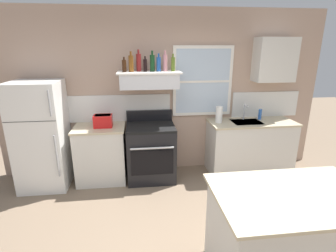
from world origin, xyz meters
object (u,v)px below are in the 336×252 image
Objects in this scene: bottle_red_label_wine at (139,62)px; bottle_olive_oil_square at (173,64)px; stove_range at (151,152)px; dish_soap_bottle at (260,114)px; bottle_brown_stout at (124,66)px; bottle_balsamic_dark at (145,65)px; refrigerator at (42,136)px; paper_towel_roll at (219,115)px; bottle_rose_pink at (165,63)px; bottle_blue_liqueur at (159,64)px; kitchen_island at (289,237)px; bottle_dark_green_wine at (152,63)px; toaster at (103,121)px; bottle_amber_wine at (131,63)px.

bottle_olive_oil_square is at bearing -6.34° from bottle_red_label_wine.
stove_range and dish_soap_bottle have the same top height.
bottle_balsamic_dark is at bearing 3.96° from bottle_brown_stout.
paper_towel_roll is at bearing 1.24° from refrigerator.
bottle_rose_pink reaches higher than bottle_balsamic_dark.
bottle_brown_stout is 0.82× the size of bottle_blue_liqueur.
bottle_blue_liqueur is 1.27m from paper_towel_roll.
bottle_blue_liqueur reaches higher than bottle_brown_stout.
bottle_rose_pink is 1.69× the size of dish_soap_bottle.
refrigerator is 6.31× the size of bottle_olive_oil_square.
kitchen_island is at bearing -68.66° from bottle_rose_pink.
bottle_red_label_wine reaches higher than bottle_dark_green_wine.
bottle_blue_liqueur is 0.22m from bottle_olive_oil_square.
bottle_blue_liqueur is at bearing 178.34° from paper_towel_roll.
paper_towel_roll is (0.98, -0.03, -0.81)m from bottle_blue_liqueur.
toaster is 0.92× the size of bottle_red_label_wine.
bottle_balsamic_dark is 0.85× the size of bottle_blue_liqueur.
bottle_blue_liqueur is at bearing -178.92° from bottle_olive_oil_square.
refrigerator reaches higher than dish_soap_bottle.
bottle_amber_wine is at bearing 179.55° from paper_towel_roll.
bottle_olive_oil_square is (0.31, -0.01, -0.02)m from bottle_dark_green_wine.
stove_range is 3.39× the size of bottle_red_label_wine.
bottle_olive_oil_square reaches higher than bottle_brown_stout.
bottle_amber_wine is at bearing 2.75° from toaster.
refrigerator is 6.06× the size of paper_towel_roll.
bottle_balsamic_dark is 0.16× the size of kitchen_island.
paper_towel_roll reaches higher than kitchen_island.
bottle_brown_stout is at bearing -176.04° from bottle_balsamic_dark.
refrigerator is 0.94m from toaster.
bottle_olive_oil_square is (1.10, 0.04, 0.85)m from toaster.
bottle_brown_stout is 0.80× the size of paper_towel_roll.
dish_soap_bottle is (1.88, 0.14, 0.54)m from stove_range.
bottle_blue_liqueur is at bearing 24.15° from stove_range.
toaster is 0.98× the size of bottle_dark_green_wine.
stove_range is 1.44m from bottle_rose_pink.
kitchen_island is (1.86, -2.15, -0.55)m from toaster.
toaster is 2.61m from dish_soap_bottle.
bottle_amber_wine reaches higher than refrigerator.
bottle_amber_wine is 0.92× the size of bottle_red_label_wine.
refrigerator is at bearing -179.20° from stove_range.
bottle_rose_pink is 1.20m from paper_towel_roll.
bottle_olive_oil_square is (0.22, 0.00, -0.00)m from bottle_blue_liqueur.
dish_soap_bottle is at bearing 2.45° from toaster.
refrigerator is 2.27m from bottle_olive_oil_square.
bottle_amber_wine is at bearing -172.93° from bottle_rose_pink.
bottle_dark_green_wine is at bearing 178.13° from bottle_olive_oil_square.
bottle_red_label_wine reaches higher than bottle_brown_stout.
bottle_balsamic_dark is 0.74× the size of bottle_dark_green_wine.
bottle_balsamic_dark is at bearing 118.04° from kitchen_island.
bottle_blue_liqueur is (0.20, -0.03, 0.02)m from bottle_balsamic_dark.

